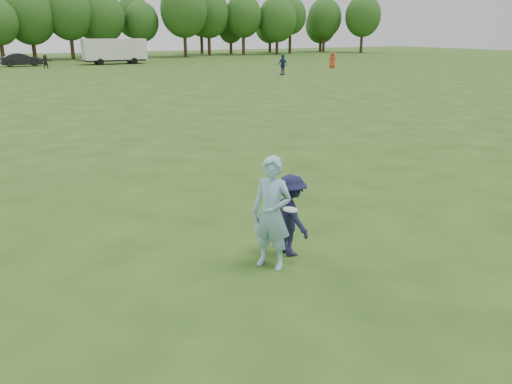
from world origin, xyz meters
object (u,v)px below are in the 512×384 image
(car_f, at_px, (22,60))
(player_far_c, at_px, (332,60))
(player_far_b, at_px, (283,65))
(field_cone, at_px, (288,70))
(thrower, at_px, (272,213))
(cargo_trailer, at_px, (114,50))
(defender, at_px, (291,215))
(player_far_d, at_px, (45,62))

(car_f, bearing_deg, player_far_c, -125.60)
(player_far_b, relative_size, field_cone, 6.63)
(player_far_c, relative_size, field_cone, 5.98)
(thrower, distance_m, player_far_c, 52.70)
(car_f, bearing_deg, field_cone, -135.76)
(thrower, relative_size, cargo_trailer, 0.24)
(thrower, bearing_deg, defender, 81.71)
(thrower, distance_m, car_f, 62.03)
(player_far_b, bearing_deg, field_cone, 128.62)
(player_far_d, bearing_deg, thrower, -93.53)
(defender, bearing_deg, car_f, 1.76)
(car_f, relative_size, cargo_trailer, 0.53)
(player_far_b, distance_m, field_cone, 4.31)
(defender, bearing_deg, field_cone, -30.25)
(player_far_c, height_order, car_f, player_far_c)
(thrower, relative_size, player_far_d, 1.34)
(field_cone, bearing_deg, defender, -122.41)
(field_cone, bearing_deg, thrower, -122.86)
(player_far_b, relative_size, cargo_trailer, 0.22)
(field_cone, bearing_deg, player_far_d, 141.44)
(thrower, relative_size, player_far_c, 1.18)
(thrower, height_order, cargo_trailer, cargo_trailer)
(player_far_b, bearing_deg, car_f, -151.97)
(thrower, height_order, defender, thrower)
(defender, height_order, cargo_trailer, cargo_trailer)
(cargo_trailer, bearing_deg, player_far_d, -155.12)
(defender, xyz_separation_m, player_far_c, (32.20, 40.97, 0.08))
(field_cone, bearing_deg, player_far_b, -129.90)
(thrower, xyz_separation_m, cargo_trailer, (12.24, 61.03, 0.71))
(player_far_b, height_order, player_far_d, player_far_b)
(player_far_b, height_order, player_far_c, player_far_b)
(player_far_d, distance_m, car_f, 5.62)
(car_f, bearing_deg, defender, 177.17)
(defender, bearing_deg, cargo_trailer, -8.68)
(player_far_c, relative_size, car_f, 0.38)
(defender, relative_size, field_cone, 5.45)
(defender, xyz_separation_m, player_far_b, (21.97, 35.62, 0.18))
(car_f, height_order, cargo_trailer, cargo_trailer)
(thrower, xyz_separation_m, player_far_d, (3.14, 56.80, -0.27))
(player_far_c, xyz_separation_m, cargo_trailer, (-20.56, 19.78, 0.88))
(thrower, bearing_deg, field_cone, 114.20)
(player_far_d, height_order, car_f, player_far_d)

